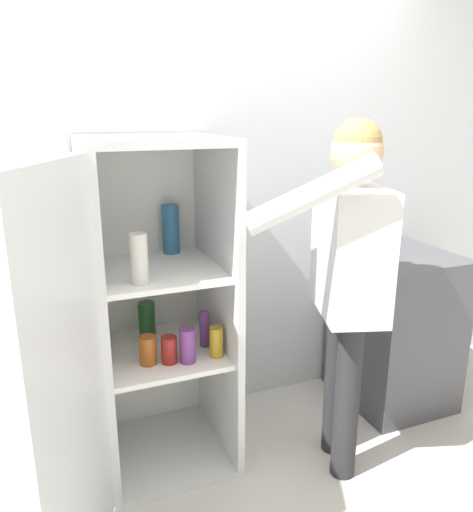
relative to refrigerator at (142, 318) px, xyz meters
name	(u,v)px	position (x,y,z in m)	size (l,w,h in m)	color
wall_back	(199,193)	(0.43, 0.45, 0.48)	(7.00, 0.06, 2.55)	silver
refrigerator	(142,318)	(0.00, 0.00, 0.00)	(0.91, 1.21, 1.59)	silver
person	(348,261)	(0.88, -0.30, 0.26)	(0.77, 0.59, 1.67)	#262628
counter	(394,327)	(1.50, 0.09, -0.34)	(0.56, 0.63, 0.92)	#4C4C51
bowl	(375,244)	(1.41, 0.20, 0.16)	(0.20, 0.20, 0.07)	white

